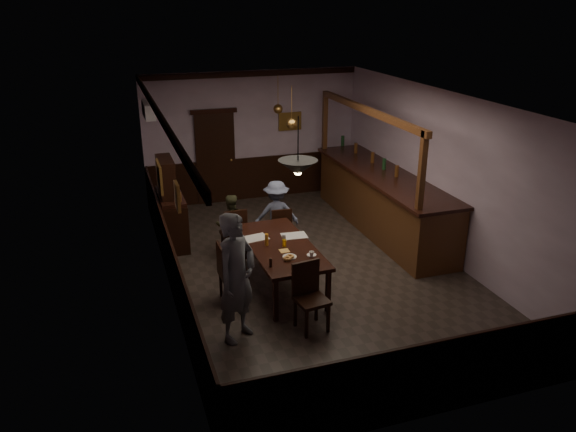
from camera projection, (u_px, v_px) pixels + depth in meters
name	position (u px, v px, depth m)	size (l,w,h in m)	color
room	(313.00, 188.00, 9.48)	(5.01, 8.01, 3.01)	#2D2621
dining_table	(280.00, 248.00, 9.16)	(1.05, 2.22, 0.75)	black
chair_far_left	(234.00, 231.00, 10.19)	(0.45, 0.45, 0.98)	black
chair_far_right	(281.00, 228.00, 10.49)	(0.41, 0.41, 0.88)	black
chair_near	(309.00, 293.00, 8.05)	(0.49, 0.49, 1.00)	black
chair_side	(228.00, 270.00, 8.75)	(0.43, 0.43, 0.97)	black
person_standing	(237.00, 278.00, 7.64)	(0.68, 0.45, 1.88)	slate
person_seated_left	(231.00, 224.00, 10.42)	(0.56, 0.43, 1.15)	#46492B
person_seated_right	(276.00, 214.00, 10.67)	(0.85, 0.49, 1.32)	slate
newspaper_left	(255.00, 238.00, 9.37)	(0.42, 0.30, 0.01)	silver
newspaper_right	(294.00, 236.00, 9.46)	(0.42, 0.30, 0.01)	silver
napkin	(284.00, 251.00, 8.90)	(0.15, 0.15, 0.00)	#DBA450
saucer	(312.00, 255.00, 8.75)	(0.15, 0.15, 0.01)	white
coffee_cup	(312.00, 254.00, 8.69)	(0.08, 0.08, 0.07)	white
pastry_plate	(290.00, 257.00, 8.68)	(0.22, 0.22, 0.01)	white
pastry_ring_a	(287.00, 258.00, 8.57)	(0.13, 0.13, 0.04)	#C68C47
pastry_ring_b	(290.00, 256.00, 8.63)	(0.13, 0.13, 0.04)	#C68C47
soda_can	(284.00, 243.00, 9.04)	(0.07, 0.07, 0.12)	yellow
beer_glass	(267.00, 240.00, 9.07)	(0.06, 0.06, 0.20)	#BF721E
water_glass	(284.00, 239.00, 9.16)	(0.06, 0.06, 0.15)	silver
pepper_mill	(271.00, 263.00, 8.35)	(0.04, 0.04, 0.14)	black
sideboard	(171.00, 210.00, 10.78)	(0.46, 1.30, 1.71)	black
bar_counter	(382.00, 200.00, 11.48)	(1.06, 4.56, 2.55)	#4A2513
door_back	(216.00, 159.00, 12.87)	(0.90, 0.06, 2.10)	black
ac_unit	(149.00, 110.00, 11.00)	(0.20, 0.85, 0.30)	white
picture_left_small	(177.00, 196.00, 7.11)	(0.04, 0.28, 0.36)	olive
picture_left_large	(159.00, 177.00, 9.39)	(0.04, 0.62, 0.48)	olive
picture_back	(290.00, 121.00, 13.13)	(0.55, 0.04, 0.42)	olive
pendant_iron	(298.00, 168.00, 7.88)	(0.56, 0.56, 0.84)	black
pendant_brass_mid	(292.00, 124.00, 10.51)	(0.20, 0.20, 0.81)	#BF8C3F
pendant_brass_far	(278.00, 109.00, 11.89)	(0.20, 0.20, 0.81)	#BF8C3F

